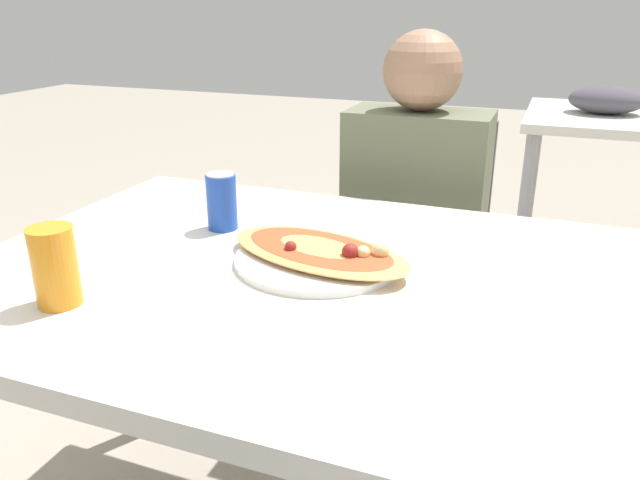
{
  "coord_description": "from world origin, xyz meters",
  "views": [
    {
      "loc": [
        0.37,
        -0.99,
        1.25
      ],
      "look_at": [
        -0.02,
        0.01,
        0.83
      ],
      "focal_mm": 35.0,
      "sensor_mm": 36.0,
      "label": 1
    }
  ],
  "objects_px": {
    "dining_table": "(325,306)",
    "pizza_main": "(320,254)",
    "soda_can": "(222,202)",
    "drink_glass": "(55,266)",
    "person_seated": "(414,207)",
    "chair_far_seated": "(419,253)"
  },
  "relations": [
    {
      "from": "person_seated",
      "to": "soda_can",
      "type": "height_order",
      "value": "person_seated"
    },
    {
      "from": "dining_table",
      "to": "soda_can",
      "type": "height_order",
      "value": "soda_can"
    },
    {
      "from": "chair_far_seated",
      "to": "drink_glass",
      "type": "distance_m",
      "value": 1.19
    },
    {
      "from": "dining_table",
      "to": "person_seated",
      "type": "distance_m",
      "value": 0.69
    },
    {
      "from": "dining_table",
      "to": "soda_can",
      "type": "distance_m",
      "value": 0.36
    },
    {
      "from": "drink_glass",
      "to": "dining_table",
      "type": "bearing_deg",
      "value": 36.22
    },
    {
      "from": "soda_can",
      "to": "drink_glass",
      "type": "xyz_separation_m",
      "value": [
        -0.07,
        -0.42,
        0.01
      ]
    },
    {
      "from": "dining_table",
      "to": "pizza_main",
      "type": "distance_m",
      "value": 0.1
    },
    {
      "from": "pizza_main",
      "to": "soda_can",
      "type": "distance_m",
      "value": 0.29
    },
    {
      "from": "dining_table",
      "to": "chair_far_seated",
      "type": "xyz_separation_m",
      "value": [
        0.01,
        0.81,
        -0.2
      ]
    },
    {
      "from": "person_seated",
      "to": "pizza_main",
      "type": "distance_m",
      "value": 0.65
    },
    {
      "from": "dining_table",
      "to": "pizza_main",
      "type": "xyz_separation_m",
      "value": [
        -0.03,
        0.05,
        0.09
      ]
    },
    {
      "from": "drink_glass",
      "to": "person_seated",
      "type": "bearing_deg",
      "value": 68.15
    },
    {
      "from": "chair_far_seated",
      "to": "soda_can",
      "type": "height_order",
      "value": "chair_far_seated"
    },
    {
      "from": "chair_far_seated",
      "to": "person_seated",
      "type": "relative_size",
      "value": 0.77
    },
    {
      "from": "person_seated",
      "to": "drink_glass",
      "type": "xyz_separation_m",
      "value": [
        -0.39,
        -0.96,
        0.14
      ]
    },
    {
      "from": "dining_table",
      "to": "drink_glass",
      "type": "relative_size",
      "value": 10.2
    },
    {
      "from": "dining_table",
      "to": "person_seated",
      "type": "xyz_separation_m",
      "value": [
        0.01,
        0.69,
        -0.01
      ]
    },
    {
      "from": "dining_table",
      "to": "pizza_main",
      "type": "height_order",
      "value": "pizza_main"
    },
    {
      "from": "soda_can",
      "to": "drink_glass",
      "type": "relative_size",
      "value": 0.93
    },
    {
      "from": "chair_far_seated",
      "to": "dining_table",
      "type": "bearing_deg",
      "value": 88.94
    },
    {
      "from": "dining_table",
      "to": "chair_far_seated",
      "type": "distance_m",
      "value": 0.83
    }
  ]
}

